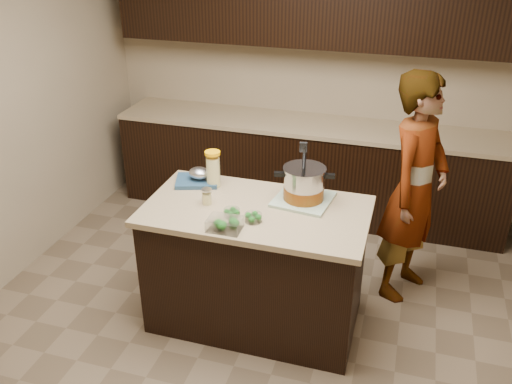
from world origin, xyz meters
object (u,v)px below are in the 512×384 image
island (256,266)px  person (415,189)px  lemonade_pitcher (213,170)px  stock_pot (304,185)px

island → person: size_ratio=0.85×
island → person: person is taller
island → person: (0.98, 0.68, 0.40)m
island → person: bearing=34.6°
island → lemonade_pitcher: 0.72m
stock_pot → person: (0.71, 0.48, -0.16)m
person → lemonade_pitcher: bearing=131.4°
island → stock_pot: stock_pot is taller
lemonade_pitcher → person: bearing=18.2°
person → stock_pot: bearing=147.6°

